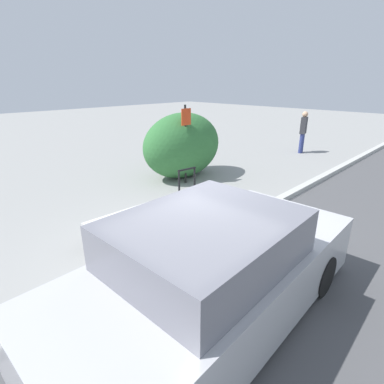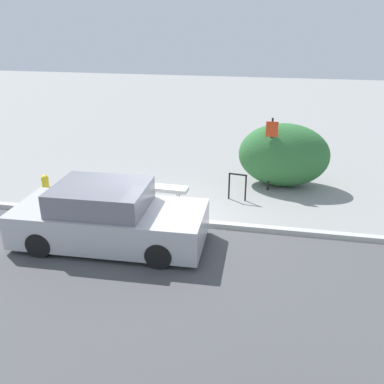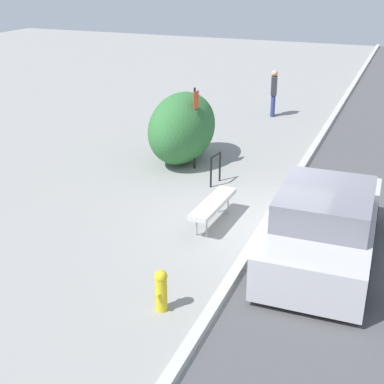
% 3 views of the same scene
% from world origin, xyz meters
% --- Properties ---
extents(ground_plane, '(60.00, 60.00, 0.00)m').
position_xyz_m(ground_plane, '(0.00, 0.00, 0.00)').
color(ground_plane, gray).
extents(curb, '(60.00, 0.20, 0.13)m').
position_xyz_m(curb, '(0.00, 0.00, 0.07)').
color(curb, '#B7B7B2').
rests_on(curb, ground_plane).
extents(bench, '(1.83, 0.49, 0.56)m').
position_xyz_m(bench, '(-0.52, 1.13, 0.50)').
color(bench, '#99999E').
rests_on(bench, ground_plane).
extents(bike_rack, '(0.55, 0.12, 0.83)m').
position_xyz_m(bike_rack, '(1.73, 1.89, 0.50)').
color(bike_rack, black).
rests_on(bike_rack, ground_plane).
extents(sign_post, '(0.36, 0.08, 2.30)m').
position_xyz_m(sign_post, '(2.60, 2.82, 1.38)').
color(sign_post, black).
rests_on(sign_post, ground_plane).
extents(shrub_hedge, '(2.85, 1.71, 2.02)m').
position_xyz_m(shrub_hedge, '(3.02, 3.38, 1.01)').
color(shrub_hedge, '#337038').
rests_on(shrub_hedge, ground_plane).
extents(pedestrian, '(0.44, 0.31, 1.74)m').
position_xyz_m(pedestrian, '(8.96, 2.20, 0.93)').
color(pedestrian, navy).
rests_on(pedestrian, ground_plane).
extents(parked_car_near, '(4.53, 2.02, 1.48)m').
position_xyz_m(parked_car_near, '(-1.01, -1.35, 0.67)').
color(parked_car_near, black).
rests_on(parked_car_near, ground_plane).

